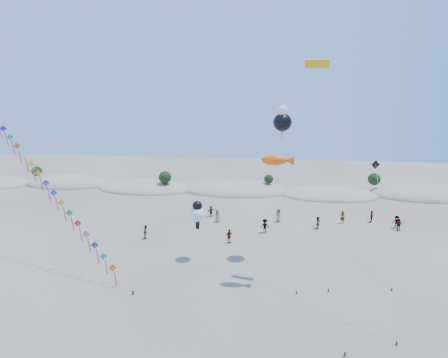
# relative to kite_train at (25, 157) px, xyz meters

# --- Properties ---
(dune_ridge) EXTENTS (145.30, 11.49, 5.57)m
(dune_ridge) POSITION_rel_kite_train_xyz_m (18.86, 30.06, -10.43)
(dune_ridge) COLOR gray
(dune_ridge) RESTS_ON ground
(kite_train) EXTENTS (24.53, 11.72, 20.40)m
(kite_train) POSITION_rel_kite_train_xyz_m (0.00, 0.00, 0.00)
(kite_train) COLOR #3F2D1E
(kite_train) RESTS_ON ground
(fish_kite) EXTENTS (5.94, 10.04, 11.60)m
(fish_kite) POSITION_rel_kite_train_xyz_m (24.72, -2.37, 0.55)
(fish_kite) COLOR #3F2D1E
(fish_kite) RESTS_ON ground
(cartoon_kite_low) EXTENTS (10.45, 6.71, 6.18)m
(cartoon_kite_low) POSITION_rel_kite_train_xyz_m (16.97, 1.54, -5.58)
(cartoon_kite_low) COLOR #3F2D1E
(cartoon_kite_low) RESTS_ON ground
(cartoon_kite_high) EXTENTS (5.24, 7.99, 15.53)m
(cartoon_kite_high) POSITION_rel_kite_train_xyz_m (25.14, 3.39, 3.55)
(cartoon_kite_high) COLOR #3F2D1E
(cartoon_kite_high) RESTS_ON ground
(parafoil_kite) EXTENTS (6.16, 10.72, 19.43)m
(parafoil_kite) POSITION_rel_kite_train_xyz_m (27.93, -0.33, 8.02)
(parafoil_kite) COLOR #3F2D1E
(parafoil_kite) RESTS_ON ground
(dark_kite) EXTENTS (0.96, 10.21, 9.73)m
(dark_kite) POSITION_rel_kite_train_xyz_m (35.08, 4.42, -3.86)
(dark_kite) COLOR #3F2D1E
(dark_kite) RESTS_ON ground
(beachgoers) EXTENTS (31.26, 10.47, 1.75)m
(beachgoers) POSITION_rel_kite_train_xyz_m (26.08, 12.10, -9.72)
(beachgoers) COLOR slate
(beachgoers) RESTS_ON ground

